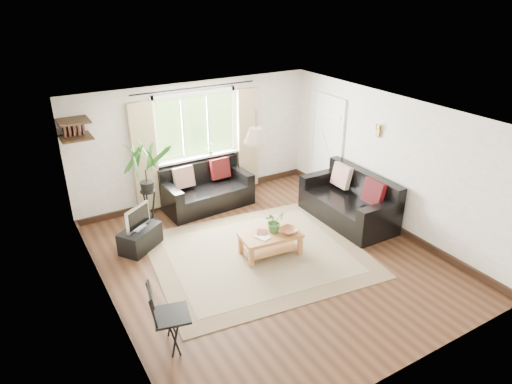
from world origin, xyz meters
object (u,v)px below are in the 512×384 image
sofa_right (348,199)px  tv_stand (140,238)px  sofa_back (207,188)px  coffee_table (270,244)px  palm_stand (147,187)px  folding_chair (172,316)px

sofa_right → tv_stand: (-3.65, 1.00, -0.24)m
sofa_back → coffee_table: size_ratio=1.77×
tv_stand → palm_stand: size_ratio=0.44×
sofa_right → palm_stand: palm_stand is taller
palm_stand → tv_stand: bearing=-122.6°
tv_stand → palm_stand: palm_stand is taller
sofa_right → coffee_table: size_ratio=1.91×
coffee_table → palm_stand: palm_stand is taller
sofa_right → folding_chair: 4.25m
folding_chair → coffee_table: bearing=-48.7°
sofa_back → tv_stand: (-1.65, -0.88, -0.21)m
sofa_back → palm_stand: bearing=-170.8°
sofa_right → tv_stand: 3.79m
sofa_right → coffee_table: (-1.88, -0.28, -0.24)m
sofa_right → folding_chair: bearing=-69.9°
tv_stand → palm_stand: (0.39, 0.60, 0.62)m
sofa_right → coffee_table: sofa_right is taller
palm_stand → sofa_back: bearing=12.3°
coffee_table → palm_stand: 2.41m
sofa_right → tv_stand: sofa_right is taller
sofa_right → palm_stand: 3.66m
coffee_table → folding_chair: (-2.13, -1.14, 0.25)m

